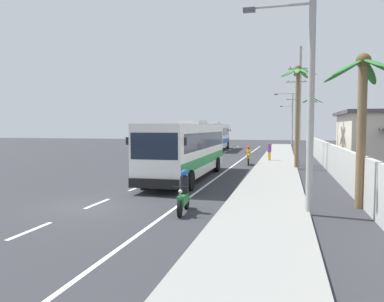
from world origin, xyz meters
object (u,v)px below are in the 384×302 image
at_px(palm_second, 311,113).
at_px(palm_third, 362,105).
at_px(motorcycle_trailing, 184,195).
at_px(utility_pole_far, 295,109).
at_px(palm_nearest, 298,97).
at_px(pedestrian_near_kerb, 269,151).
at_px(coach_bus_far_lane, 215,136).
at_px(utility_pole_distant, 292,118).
at_px(utility_pole_mid, 299,105).
at_px(motorcycle_beside_bus, 248,157).
at_px(coach_bus_foreground, 188,148).
at_px(utility_pole_nearest, 309,71).

bearing_deg(palm_second, palm_third, -90.54).
distance_m(motorcycle_trailing, utility_pole_far, 37.00).
bearing_deg(motorcycle_trailing, palm_nearest, 74.26).
bearing_deg(pedestrian_near_kerb, motorcycle_trailing, 97.90).
height_order(coach_bus_far_lane, motorcycle_trailing, coach_bus_far_lane).
height_order(motorcycle_trailing, utility_pole_distant, utility_pole_distant).
xyz_separation_m(utility_pole_mid, palm_second, (2.13, 18.66, 0.01)).
height_order(motorcycle_beside_bus, palm_nearest, palm_nearest).
xyz_separation_m(coach_bus_foreground, utility_pole_far, (7.01, 27.44, 3.62)).
bearing_deg(palm_third, motorcycle_beside_bus, 110.58).
distance_m(pedestrian_near_kerb, utility_pole_distant, 33.18).
bearing_deg(utility_pole_nearest, utility_pole_distant, 89.79).
xyz_separation_m(utility_pole_distant, palm_nearest, (-0.16, -38.43, 0.60)).
xyz_separation_m(utility_pole_distant, palm_second, (2.21, -16.98, 0.20)).
bearing_deg(motorcycle_beside_bus, utility_pole_distant, 83.69).
bearing_deg(coach_bus_foreground, palm_second, 72.23).
distance_m(pedestrian_near_kerb, utility_pole_far, 15.93).
relative_size(motorcycle_trailing, palm_nearest, 0.25).
distance_m(motorcycle_beside_bus, palm_nearest, 6.56).
relative_size(pedestrian_near_kerb, utility_pole_far, 0.15).
bearing_deg(utility_pole_distant, coach_bus_foreground, -98.61).
relative_size(coach_bus_foreground, utility_pole_nearest, 1.30).
bearing_deg(palm_third, utility_pole_nearest, -141.29).
bearing_deg(motorcycle_beside_bus, utility_pole_mid, 7.05).
xyz_separation_m(motorcycle_beside_bus, palm_third, (5.87, -15.65, 3.39)).
bearing_deg(utility_pole_far, palm_second, 22.27).
xyz_separation_m(palm_nearest, palm_second, (2.36, 21.46, -0.41)).
height_order(utility_pole_nearest, utility_pole_mid, utility_pole_mid).
bearing_deg(palm_third, motorcycle_trailing, -159.62).
bearing_deg(utility_pole_nearest, coach_bus_far_lane, 105.79).
xyz_separation_m(coach_bus_foreground, utility_pole_nearest, (6.66, -8.20, 3.25)).
height_order(pedestrian_near_kerb, palm_second, palm_second).
height_order(utility_pole_mid, utility_pole_far, utility_pole_far).
height_order(motorcycle_trailing, pedestrian_near_kerb, pedestrian_near_kerb).
height_order(coach_bus_far_lane, palm_nearest, palm_nearest).
relative_size(motorcycle_trailing, utility_pole_nearest, 0.20).
bearing_deg(pedestrian_near_kerb, utility_pole_distant, -80.45).
relative_size(utility_pole_far, palm_second, 1.43).
bearing_deg(motorcycle_beside_bus, pedestrian_near_kerb, 64.19).
height_order(coach_bus_far_lane, utility_pole_mid, utility_pole_mid).
bearing_deg(pedestrian_near_kerb, coach_bus_far_lane, -48.98).
bearing_deg(utility_pole_distant, pedestrian_near_kerb, -94.20).
bearing_deg(utility_pole_nearest, motorcycle_beside_bus, 102.36).
distance_m(coach_bus_far_lane, motorcycle_trailing, 37.31).
distance_m(motorcycle_trailing, palm_second, 38.08).
bearing_deg(palm_third, pedestrian_near_kerb, 102.79).
xyz_separation_m(motorcycle_trailing, palm_third, (6.48, 2.41, 3.39)).
bearing_deg(palm_second, motorcycle_beside_bus, -107.93).
bearing_deg(utility_pole_far, coach_bus_far_lane, 177.50).
bearing_deg(coach_bus_far_lane, motorcycle_beside_bus, -71.14).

